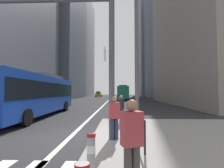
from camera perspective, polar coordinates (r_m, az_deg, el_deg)
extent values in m
plane|color=#28282B|center=(27.27, -2.28, -6.64)|extent=(160.00, 160.00, 0.00)
cube|color=gray|center=(7.28, 31.92, -17.09)|extent=(9.00, 10.00, 0.15)
cube|color=beige|center=(37.23, -1.13, -5.54)|extent=(0.20, 80.00, 0.01)
cube|color=slate|center=(55.02, -17.92, 15.64)|extent=(13.36, 21.10, 38.01)
cube|color=gray|center=(82.40, -10.95, 12.16)|extent=(10.74, 24.31, 45.60)
cube|color=slate|center=(57.53, 18.66, 25.14)|extent=(11.72, 16.05, 57.11)
cube|color=gray|center=(75.13, 13.70, 11.16)|extent=(12.94, 22.55, 39.32)
cube|color=#14389E|center=(14.34, -24.32, -3.22)|extent=(2.68, 11.49, 2.75)
cube|color=black|center=(14.34, -24.30, -1.85)|extent=(2.72, 11.26, 1.10)
cube|color=#4C4C51|center=(15.96, -21.57, 2.30)|extent=(1.81, 4.15, 0.30)
cylinder|color=black|center=(10.63, -27.12, -10.11)|extent=(0.32, 1.00, 1.00)
cylinder|color=black|center=(17.40, -15.55, -7.23)|extent=(0.32, 1.00, 1.00)
cylinder|color=black|center=(18.23, -22.85, -6.91)|extent=(0.32, 1.00, 1.00)
cylinder|color=black|center=(17.00, -29.94, -7.71)|extent=(0.24, 0.65, 0.64)
cube|color=#198456|center=(40.68, 3.73, -2.86)|extent=(2.76, 11.12, 2.75)
cube|color=black|center=(40.67, 3.73, -2.37)|extent=(2.79, 10.90, 1.10)
cube|color=#4C4C51|center=(39.04, 3.75, -0.63)|extent=(1.84, 4.02, 0.30)
cylinder|color=black|center=(44.25, 2.15, -4.42)|extent=(0.32, 1.01, 1.00)
cylinder|color=black|center=(44.26, 5.27, -4.41)|extent=(0.32, 1.01, 1.00)
cylinder|color=black|center=(37.17, 1.92, -4.78)|extent=(0.32, 1.01, 1.00)
cylinder|color=black|center=(37.19, 5.63, -4.77)|extent=(0.32, 1.01, 1.00)
cube|color=gold|center=(61.01, -4.60, -3.55)|extent=(1.81, 4.36, 1.10)
cube|color=black|center=(61.15, -4.58, -2.79)|extent=(1.51, 2.36, 0.52)
cylinder|color=black|center=(59.45, -3.90, -4.11)|extent=(0.22, 0.64, 0.64)
cylinder|color=black|center=(59.68, -5.65, -4.10)|extent=(0.22, 0.64, 0.64)
cylinder|color=black|center=(62.38, -3.60, -4.04)|extent=(0.22, 0.64, 0.64)
cylinder|color=black|center=(62.60, -5.26, -4.03)|extent=(0.22, 0.64, 0.64)
cube|color=silver|center=(62.75, 3.30, -3.53)|extent=(1.83, 4.59, 1.10)
cube|color=black|center=(62.59, 3.30, -2.79)|extent=(1.52, 2.49, 0.52)
cylinder|color=black|center=(64.31, 2.47, -3.99)|extent=(0.23, 0.64, 0.64)
cylinder|color=black|center=(64.33, 4.10, -3.99)|extent=(0.23, 0.64, 0.64)
cylinder|color=black|center=(61.20, 2.47, -4.07)|extent=(0.23, 0.64, 0.64)
cylinder|color=black|center=(61.22, 4.18, -4.06)|extent=(0.23, 0.64, 0.64)
cube|color=#B2A899|center=(63.08, 3.30, -3.52)|extent=(1.86, 4.39, 1.10)
cube|color=black|center=(62.92, 3.31, -2.79)|extent=(1.54, 2.38, 0.52)
cylinder|color=black|center=(64.54, 2.44, -3.99)|extent=(0.23, 0.64, 0.64)
cylinder|color=black|center=(64.62, 4.06, -3.98)|extent=(0.23, 0.64, 0.64)
cylinder|color=black|center=(61.58, 2.51, -4.06)|extent=(0.23, 0.64, 0.64)
cylinder|color=black|center=(61.66, 4.21, -4.05)|extent=(0.23, 0.64, 0.64)
cylinder|color=#515156|center=(6.52, -0.10, 8.05)|extent=(0.22, 0.22, 6.00)
cylinder|color=#515156|center=(8.22, -27.28, 23.72)|extent=(6.88, 0.14, 0.14)
cube|color=white|center=(6.40, -2.43, 10.08)|extent=(0.04, 0.60, 0.44)
cylinder|color=#56565B|center=(8.95, 8.36, 11.71)|extent=(0.20, 0.20, 8.00)
cylinder|color=#B21E19|center=(2.37, -10.16, -25.93)|extent=(0.20, 0.20, 0.08)
cylinder|color=#99999E|center=(3.96, -7.13, -22.54)|extent=(0.18, 0.18, 0.89)
cylinder|color=white|center=(3.92, -7.12, -21.07)|extent=(0.19, 0.19, 0.16)
cylinder|color=#B21E19|center=(3.84, -7.09, -16.84)|extent=(0.20, 0.20, 0.08)
cylinder|color=black|center=(5.11, 11.11, -17.52)|extent=(0.06, 0.06, 0.95)
cylinder|color=black|center=(6.26, 9.33, -14.74)|extent=(0.06, 0.06, 0.95)
cylinder|color=black|center=(7.42, 8.13, -12.82)|extent=(0.06, 0.06, 0.95)
cylinder|color=black|center=(8.58, 7.27, -11.41)|extent=(0.06, 0.06, 0.95)
cylinder|color=black|center=(6.76, 8.65, -9.75)|extent=(0.06, 3.56, 0.06)
cylinder|color=#423D38|center=(3.46, 8.16, -26.31)|extent=(0.15, 0.15, 0.81)
cube|color=#B73D42|center=(3.21, 6.74, -14.79)|extent=(0.44, 0.35, 0.62)
sphere|color=#9E7556|center=(3.15, 6.70, -7.24)|extent=(0.22, 0.22, 0.22)
cylinder|color=#2D334C|center=(6.53, 1.50, -15.00)|extent=(0.15, 0.15, 0.79)
cylinder|color=#2D334C|center=(6.49, 0.09, -15.08)|extent=(0.15, 0.15, 0.79)
cube|color=#B73D42|center=(6.39, 0.79, -8.95)|extent=(0.43, 0.34, 0.61)
sphere|color=#9E7556|center=(6.36, 0.79, -5.27)|extent=(0.22, 0.22, 0.22)
cylinder|color=#2D334C|center=(9.63, 2.95, -10.99)|extent=(0.15, 0.15, 0.77)
cylinder|color=#2D334C|center=(9.77, 3.32, -10.86)|extent=(0.15, 0.15, 0.77)
cube|color=#232328|center=(9.63, 3.12, -6.90)|extent=(0.37, 0.44, 0.60)
sphere|color=#9E7556|center=(9.60, 3.12, -4.49)|extent=(0.21, 0.21, 0.21)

